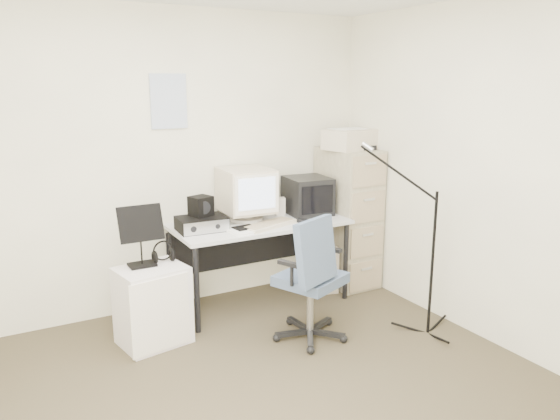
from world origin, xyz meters
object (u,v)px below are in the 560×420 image
side_cart (153,305)px  filing_cabinet (348,217)px  desk (260,263)px  office_chair (311,277)px

side_cart → filing_cabinet: bearing=-0.6°
desk → office_chair: (0.01, -0.80, 0.13)m
filing_cabinet → side_cart: (-2.00, -0.33, -0.36)m
filing_cabinet → desk: 0.99m
office_chair → desk: bearing=67.9°
desk → side_cart: size_ratio=2.54×
office_chair → side_cart: size_ratio=1.67×
filing_cabinet → office_chair: 1.26m
filing_cabinet → desk: bearing=-178.2°
desk → side_cart: 1.09m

